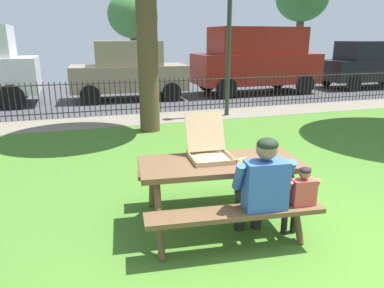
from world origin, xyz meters
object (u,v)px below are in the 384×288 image
at_px(pizza_box_open, 209,150).
at_px(adult_at_table, 261,186).
at_px(parked_car_center, 129,70).
at_px(parked_car_far_right, 371,64).
at_px(parked_car_right, 256,59).
at_px(far_tree_midleft, 133,16).
at_px(child_at_table, 299,196).
at_px(pizza_slice_on_table, 248,162).
at_px(lamp_post_walkway, 229,18).
at_px(picnic_table_foreground, 220,176).

relative_size(pizza_box_open, adult_at_table, 0.49).
bearing_deg(parked_car_center, parked_car_far_right, 0.01).
xyz_separation_m(parked_car_right, far_tree_midleft, (-3.74, 5.98, 1.79)).
relative_size(child_at_table, parked_car_right, 0.18).
xyz_separation_m(pizza_slice_on_table, far_tree_midleft, (1.00, 15.14, 2.32)).
bearing_deg(far_tree_midleft, pizza_box_open, -95.24).
bearing_deg(parked_car_far_right, parked_car_right, -179.99).
xyz_separation_m(pizza_box_open, parked_car_center, (0.26, 8.88, 0.15)).
xyz_separation_m(lamp_post_walkway, far_tree_midleft, (-1.13, 9.46, 0.52)).
xyz_separation_m(pizza_slice_on_table, parked_car_center, (-0.10, 9.16, 0.23)).
bearing_deg(child_at_table, lamp_post_walkway, 74.05).
height_order(pizza_slice_on_table, lamp_post_walkway, lamp_post_walkway).
height_order(picnic_table_foreground, lamp_post_walkway, lamp_post_walkway).
bearing_deg(parked_car_far_right, pizza_slice_on_table, -138.10).
bearing_deg(parked_car_far_right, pizza_box_open, -139.99).
bearing_deg(lamp_post_walkway, child_at_table, -105.95).
bearing_deg(child_at_table, picnic_table_foreground, 137.43).
distance_m(parked_car_center, parked_car_right, 4.85).
xyz_separation_m(child_at_table, parked_car_far_right, (9.85, 9.63, 0.48)).
bearing_deg(parked_car_right, child_at_table, -114.44).
relative_size(picnic_table_foreground, lamp_post_walkway, 0.46).
height_order(pizza_box_open, lamp_post_walkway, lamp_post_walkway).
xyz_separation_m(picnic_table_foreground, parked_car_right, (5.03, 9.03, 0.71)).
height_order(child_at_table, far_tree_midleft, far_tree_midleft).
distance_m(child_at_table, lamp_post_walkway, 6.73).
relative_size(adult_at_table, parked_car_center, 0.30).
bearing_deg(adult_at_table, pizza_box_open, 114.86).
bearing_deg(far_tree_midleft, parked_car_right, -57.97).
bearing_deg(parked_car_right, picnic_table_foreground, -119.11).
bearing_deg(far_tree_midleft, child_at_table, -92.32).
xyz_separation_m(lamp_post_walkway, parked_car_right, (2.62, 3.47, -1.27)).
bearing_deg(far_tree_midleft, lamp_post_walkway, -83.21).
bearing_deg(far_tree_midleft, parked_car_far_right, -33.00).
distance_m(parked_car_center, parked_car_far_right, 10.31).
distance_m(lamp_post_walkway, parked_car_far_right, 8.94).
xyz_separation_m(pizza_box_open, pizza_slice_on_table, (0.37, -0.28, -0.08)).
bearing_deg(parked_car_far_right, adult_at_table, -137.01).
bearing_deg(pizza_box_open, adult_at_table, -65.14).
height_order(pizza_box_open, far_tree_midleft, far_tree_midleft).
bearing_deg(adult_at_table, picnic_table_foreground, 114.50).
relative_size(parked_car_center, parked_car_far_right, 0.89).
distance_m(parked_car_right, far_tree_midleft, 7.28).
distance_m(lamp_post_walkway, parked_car_center, 4.41).
bearing_deg(picnic_table_foreground, parked_car_center, 88.82).
relative_size(pizza_box_open, parked_car_center, 0.15).
relative_size(lamp_post_walkway, parked_car_right, 0.90).
xyz_separation_m(lamp_post_walkway, parked_car_center, (-2.23, 3.47, -1.57)).
xyz_separation_m(picnic_table_foreground, parked_car_center, (0.19, 9.03, 0.41)).
bearing_deg(pizza_box_open, parked_car_right, 60.09).
height_order(parked_car_right, far_tree_midleft, far_tree_midleft).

